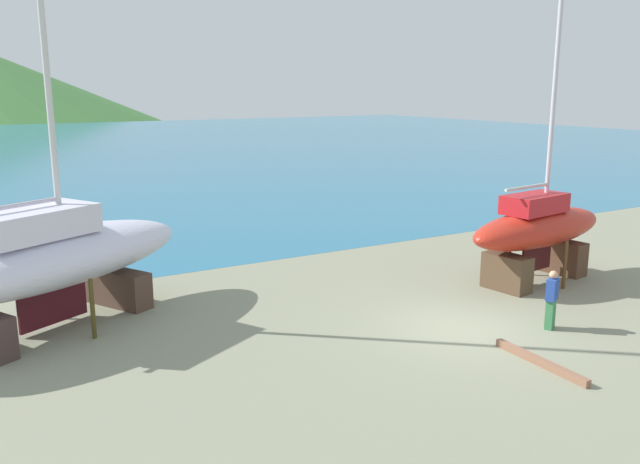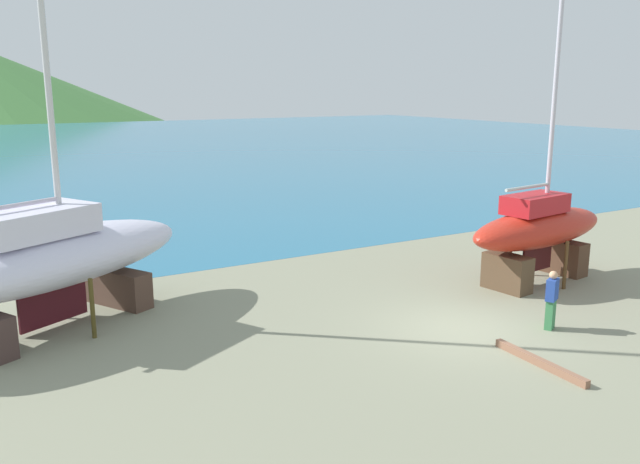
# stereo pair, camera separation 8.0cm
# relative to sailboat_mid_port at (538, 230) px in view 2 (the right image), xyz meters

# --- Properties ---
(ground_plane) EXTENTS (49.89, 49.89, 0.00)m
(ground_plane) POSITION_rel_sailboat_mid_port_xyz_m (-5.20, -5.56, -1.78)
(ground_plane) COLOR gray
(sea_water) EXTENTS (161.89, 105.29, 0.01)m
(sea_water) POSITION_rel_sailboat_mid_port_xyz_m (-5.20, 59.56, -1.78)
(sea_water) COLOR teal
(sea_water) RESTS_ON ground
(sailboat_mid_port) EXTENTS (6.57, 2.76, 9.44)m
(sailboat_mid_port) POSITION_rel_sailboat_mid_port_xyz_m (0.00, 0.00, 0.00)
(sailboat_mid_port) COLOR brown
(sailboat_mid_port) RESTS_ON ground
(sailboat_far_slipway) EXTENTS (9.14, 6.72, 14.40)m
(sailboat_far_slipway) POSITION_rel_sailboat_mid_port_xyz_m (-14.76, 3.64, 0.17)
(sailboat_far_slipway) COLOR #4F382D
(sailboat_far_slipway) RESTS_ON ground
(worker) EXTENTS (0.50, 0.41, 1.64)m
(worker) POSITION_rel_sailboat_mid_port_xyz_m (-3.11, -3.32, -0.94)
(worker) COLOR #377B48
(worker) RESTS_ON ground
(timber_plank_far) EXTENTS (0.24, 2.78, 0.18)m
(timber_plank_far) POSITION_rel_sailboat_mid_port_xyz_m (-5.24, -4.86, -1.69)
(timber_plank_far) COLOR #895E47
(timber_plank_far) RESTS_ON ground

